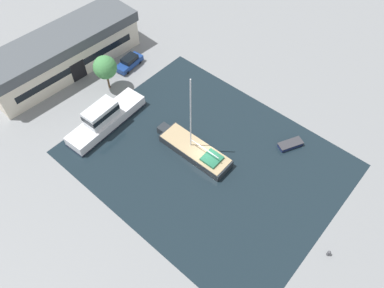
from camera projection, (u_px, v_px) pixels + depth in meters
The scene contains 9 objects.
ground_plane at pixel (206, 159), 47.88m from camera, with size 440.00×440.00×0.00m, color gray.
water_canal at pixel (206, 159), 47.88m from camera, with size 25.82×32.62×0.01m, color black.
warehouse_building at pixel (63, 52), 56.32m from camera, with size 24.80×8.40×5.96m.
quay_tree_near_building at pixel (105, 67), 52.88m from camera, with size 3.39×3.39×5.61m.
parked_car at pixel (129, 62), 58.24m from camera, with size 4.93×2.40×1.76m.
sailboat_moored at pixel (194, 150), 47.98m from camera, with size 3.25×11.11×12.31m.
motor_cruiser at pixel (105, 118), 50.37m from camera, with size 12.28×3.93×3.73m.
small_dinghy at pixel (290, 144), 48.92m from camera, with size 3.52×2.66×0.61m.
mooring_bollard at pixel (329, 253), 39.73m from camera, with size 0.36×0.36×0.83m.
Camera 1 is at (-22.27, -17.07, 38.89)m, focal length 35.00 mm.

